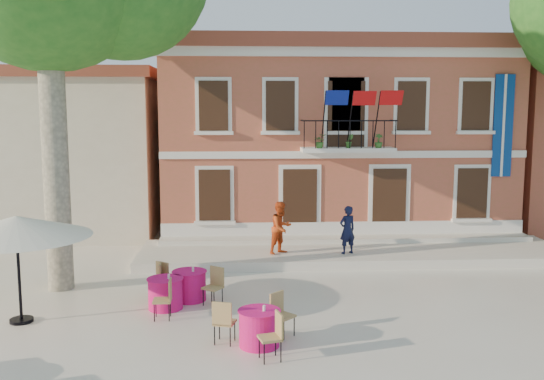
{
  "coord_description": "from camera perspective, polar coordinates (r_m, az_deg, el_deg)",
  "views": [
    {
      "loc": [
        -1.72,
        -15.09,
        4.91
      ],
      "look_at": [
        -0.72,
        3.5,
        2.4
      ],
      "focal_mm": 40.0,
      "sensor_mm": 36.0,
      "label": 1
    }
  ],
  "objects": [
    {
      "name": "ground",
      "position": [
        15.96,
        3.31,
        -10.25
      ],
      "size": [
        90.0,
        90.0,
        0.0
      ],
      "primitive_type": "plane",
      "color": "beige",
      "rests_on": "ground"
    },
    {
      "name": "cafe_table_0",
      "position": [
        15.35,
        -10.0,
        -9.44
      ],
      "size": [
        0.9,
        1.93,
        0.95
      ],
      "color": "#C71249",
      "rests_on": "ground"
    },
    {
      "name": "pedestrian_orange",
      "position": [
        19.31,
        0.87,
        -3.57
      ],
      "size": [
        1.03,
        1.01,
        1.68
      ],
      "primitive_type": "imported",
      "rotation": [
        0.0,
        0.0,
        0.71
      ],
      "color": "#CB4517",
      "rests_on": "terrace"
    },
    {
      "name": "main_building",
      "position": [
        25.37,
        5.38,
        5.1
      ],
      "size": [
        13.5,
        9.59,
        7.5
      ],
      "color": "#B45241",
      "rests_on": "ground"
    },
    {
      "name": "patio_umbrella",
      "position": [
        14.94,
        -22.94,
        -3.21
      ],
      "size": [
        3.36,
        3.36,
        2.5
      ],
      "color": "black",
      "rests_on": "ground"
    },
    {
      "name": "terrace",
      "position": [
        20.4,
        7.55,
        -5.87
      ],
      "size": [
        14.0,
        3.4,
        0.3
      ],
      "primitive_type": "cube",
      "color": "silver",
      "rests_on": "ground"
    },
    {
      "name": "cafe_table_1",
      "position": [
        12.88,
        -1.21,
        -12.69
      ],
      "size": [
        1.81,
        1.8,
        0.95
      ],
      "color": "#C71249",
      "rests_on": "ground"
    },
    {
      "name": "neighbor_west",
      "position": [
        27.28,
        -19.69,
        3.68
      ],
      "size": [
        9.4,
        9.4,
        6.4
      ],
      "color": "beige",
      "rests_on": "ground"
    },
    {
      "name": "cafe_table_3",
      "position": [
        15.9,
        -7.77,
        -8.79
      ],
      "size": [
        1.81,
        1.45,
        0.95
      ],
      "color": "#C71249",
      "rests_on": "ground"
    },
    {
      "name": "pedestrian_navy",
      "position": [
        19.48,
        7.11,
        -3.74
      ],
      "size": [
        0.66,
        0.56,
        1.54
      ],
      "primitive_type": "imported",
      "rotation": [
        0.0,
        0.0,
        3.54
      ],
      "color": "black",
      "rests_on": "terrace"
    }
  ]
}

